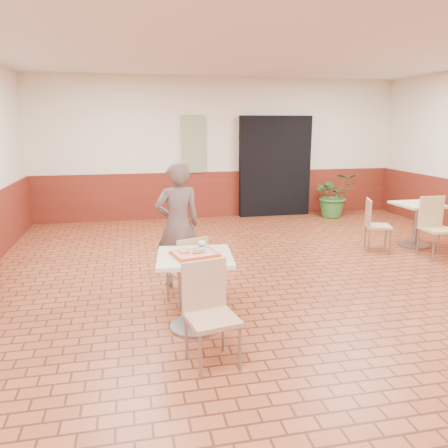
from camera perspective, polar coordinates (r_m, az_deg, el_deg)
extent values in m
cube|color=brown|center=(5.22, 10.97, -10.11)|extent=(8.00, 10.00, 0.01)
cube|color=white|center=(4.91, 12.61, 24.13)|extent=(8.00, 10.00, 0.01)
cube|color=beige|center=(9.62, -0.41, 9.83)|extent=(8.00, 0.01, 3.00)
cube|color=maroon|center=(9.70, -0.38, 3.92)|extent=(8.00, 0.04, 1.00)
cube|color=black|center=(9.84, 6.65, 7.48)|extent=(1.60, 0.22, 2.20)
cube|color=gray|center=(9.45, -3.96, 10.35)|extent=(0.50, 0.03, 1.20)
cube|color=beige|center=(4.30, -3.83, -4.36)|extent=(0.73, 0.73, 0.04)
cylinder|color=gray|center=(4.43, -3.76, -9.10)|extent=(0.08, 0.08, 0.73)
cylinder|color=gray|center=(4.57, -3.69, -13.14)|extent=(0.52, 0.52, 0.03)
cube|color=tan|center=(3.76, -1.54, -12.34)|extent=(0.48, 0.48, 0.04)
cube|color=tan|center=(3.82, -2.61, -7.95)|extent=(0.41, 0.11, 0.45)
cylinder|color=gray|center=(3.66, -3.10, -16.96)|extent=(0.03, 0.03, 0.40)
cylinder|color=gray|center=(3.78, 2.07, -15.92)|extent=(0.03, 0.03, 0.40)
cylinder|color=gray|center=(3.95, -4.93, -14.60)|extent=(0.03, 0.03, 0.40)
cylinder|color=gray|center=(4.06, -0.12, -13.74)|extent=(0.03, 0.03, 0.40)
cube|color=tan|center=(5.00, -4.96, -6.23)|extent=(0.48, 0.48, 0.04)
cube|color=tan|center=(4.79, -4.10, -4.28)|extent=(0.36, 0.15, 0.41)
cylinder|color=gray|center=(5.27, -4.13, -7.51)|extent=(0.03, 0.03, 0.37)
cylinder|color=gray|center=(5.14, -7.35, -8.13)|extent=(0.03, 0.03, 0.37)
cylinder|color=gray|center=(5.01, -2.41, -8.63)|extent=(0.03, 0.03, 0.37)
cylinder|color=gray|center=(4.87, -5.77, -9.32)|extent=(0.03, 0.03, 0.37)
imported|color=#63524C|center=(5.49, -6.03, -0.10)|extent=(0.63, 0.46, 1.58)
cube|color=#B7340D|center=(4.29, -3.84, -3.95)|extent=(0.43, 0.33, 0.02)
cube|color=#E18585|center=(4.29, -3.84, -3.78)|extent=(0.38, 0.28, 0.00)
torus|color=#E8A454|center=(4.30, -5.30, -3.49)|extent=(0.14, 0.14, 0.04)
ellipsoid|color=gold|center=(4.27, -3.35, -3.59)|extent=(0.14, 0.11, 0.04)
cube|color=silver|center=(4.26, -3.35, -3.32)|extent=(0.13, 0.10, 0.01)
ellipsoid|color=#A24E16|center=(4.24, -3.99, -3.82)|extent=(0.03, 0.03, 0.02)
cylinder|color=white|center=(4.36, -2.89, -2.84)|extent=(0.07, 0.07, 0.09)
cylinder|color=blue|center=(4.36, -2.89, -2.78)|extent=(0.07, 0.07, 0.02)
cube|color=beige|center=(7.95, 24.01, 2.34)|extent=(0.69, 0.69, 0.04)
cylinder|color=gray|center=(8.02, 23.77, -0.23)|extent=(0.08, 0.08, 0.69)
cylinder|color=gray|center=(8.10, 23.56, -2.52)|extent=(0.50, 0.50, 0.03)
cube|color=tan|center=(7.54, 19.50, -0.27)|extent=(0.49, 0.49, 0.04)
cube|color=tan|center=(7.46, 18.33, 1.48)|extent=(0.16, 0.37, 0.42)
cylinder|color=gray|center=(7.47, 20.87, -2.14)|extent=(0.03, 0.03, 0.38)
cylinder|color=gray|center=(7.78, 20.34, -1.51)|extent=(0.03, 0.03, 0.38)
cylinder|color=gray|center=(7.40, 18.38, -2.08)|extent=(0.03, 0.03, 0.38)
cylinder|color=gray|center=(7.72, 17.95, -1.45)|extent=(0.03, 0.03, 0.38)
cube|color=#DAC282|center=(7.47, 26.14, -0.65)|extent=(0.43, 0.43, 0.04)
cube|color=#DAC282|center=(7.57, 25.45, 1.55)|extent=(0.43, 0.03, 0.47)
cylinder|color=gray|center=(7.28, 25.69, -2.81)|extent=(0.03, 0.03, 0.42)
cylinder|color=gray|center=(7.56, 24.03, -2.09)|extent=(0.03, 0.03, 0.42)
cylinder|color=gray|center=(7.78, 26.23, -1.91)|extent=(0.03, 0.03, 0.42)
imported|color=#31732E|center=(9.94, 14.17, 3.71)|extent=(0.93, 0.82, 0.99)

